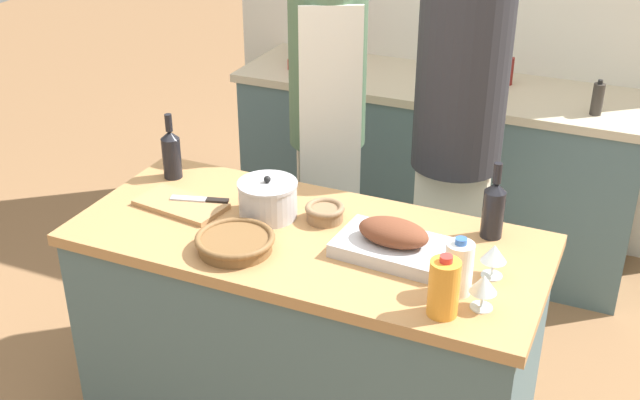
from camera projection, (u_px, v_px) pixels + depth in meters
kitchen_island at (308, 341)px, 2.82m from camera, size 1.56×0.69×0.86m
back_counter at (435, 167)px, 4.07m from camera, size 2.00×0.60×0.90m
roasting_pan at (393, 241)px, 2.50m from camera, size 0.37×0.25×0.12m
wicker_basket at (235, 242)px, 2.53m from camera, size 0.25×0.25×0.05m
cutting_board at (180, 205)px, 2.80m from camera, size 0.33×0.20×0.02m
stock_pot at (268, 199)px, 2.71m from camera, size 0.20×0.20×0.15m
mixing_bowl at (325, 212)px, 2.70m from camera, size 0.13×0.13×0.06m
juice_jug at (444, 288)px, 2.20m from camera, size 0.09×0.09×0.19m
milk_jug at (459, 268)px, 2.29m from camera, size 0.08×0.08×0.18m
wine_bottle_green at (494, 208)px, 2.57m from camera, size 0.07×0.07×0.26m
wine_bottle_dark at (171, 153)px, 2.97m from camera, size 0.07×0.07×0.25m
wine_glass_left at (484, 285)px, 2.22m from camera, size 0.08×0.08×0.11m
wine_glass_right at (494, 254)px, 2.37m from camera, size 0.08×0.08×0.11m
knife_chef at (202, 199)px, 2.81m from camera, size 0.21×0.08×0.01m
stand_mixer at (310, 43)px, 4.01m from camera, size 0.18×0.14×0.31m
condiment_bottle_tall at (598, 99)px, 3.46m from camera, size 0.05×0.05×0.16m
condiment_bottle_short at (508, 71)px, 3.82m from camera, size 0.05×0.05×0.15m
person_cook_aproned at (327, 110)px, 3.28m from camera, size 0.34×0.35×1.77m
person_cook_guest at (457, 134)px, 3.11m from camera, size 0.35×0.35×1.75m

